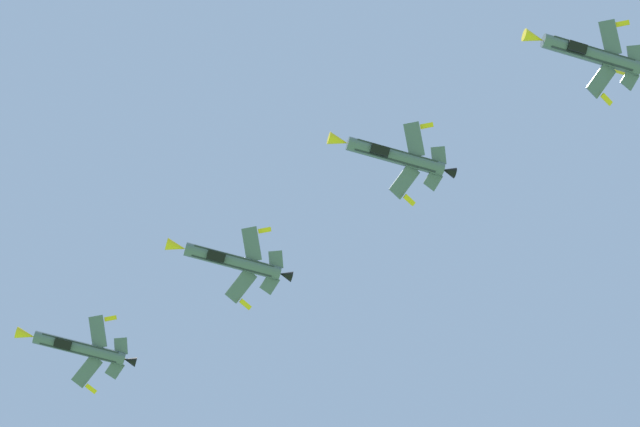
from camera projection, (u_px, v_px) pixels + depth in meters
name	position (u px, v px, depth m)	size (l,w,h in m)	color
fighter_jet_lead	(77.00, 348.00, 146.87)	(15.01, 9.95, 5.51)	#4C5666
fighter_jet_left_wing	(230.00, 261.00, 137.88)	(15.01, 9.98, 5.47)	#4C5666
fighter_jet_right_wing	(393.00, 156.00, 134.59)	(15.01, 9.89, 5.71)	#4C5666
fighter_jet_left_outer	(589.00, 54.00, 130.38)	(15.01, 9.92, 5.61)	#4C5666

